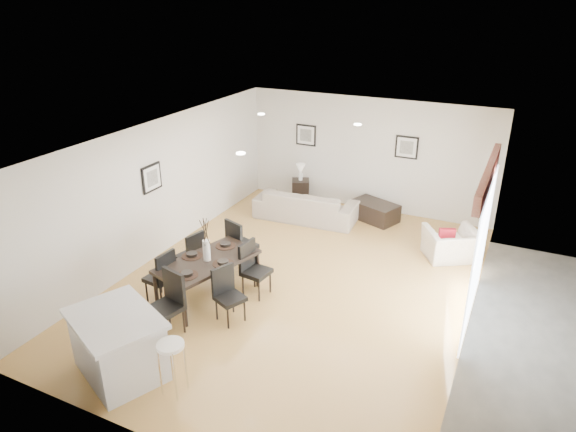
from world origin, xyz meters
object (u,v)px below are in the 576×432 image
at_px(dining_chair_enear, 227,291).
at_px(bar_stool, 171,351).
at_px(sofa, 306,205).
at_px(dining_table, 208,264).
at_px(dining_chair_efar, 252,266).
at_px(side_table, 300,191).
at_px(coffee_table, 375,211).
at_px(dining_chair_wnear, 163,274).
at_px(kitchen_island, 118,345).
at_px(dining_chair_head, 170,300).
at_px(dining_chair_wfar, 192,253).
at_px(dining_chair_foot, 239,242).
at_px(armchair, 451,244).

relative_size(dining_chair_enear, bar_stool, 1.17).
height_order(sofa, dining_table, dining_table).
height_order(dining_chair_efar, side_table, dining_chair_efar).
bearing_deg(coffee_table, dining_chair_wnear, -93.14).
bearing_deg(kitchen_island, sofa, 112.79).
xyz_separation_m(dining_chair_enear, dining_chair_head, (-0.61, -0.67, 0.06)).
distance_m(dining_chair_wfar, coffee_table, 4.62).
distance_m(dining_chair_efar, coffee_table, 4.14).
relative_size(dining_chair_efar, bar_stool, 1.24).
bearing_deg(dining_chair_wnear, dining_chair_foot, 164.68).
bearing_deg(dining_chair_enear, dining_chair_efar, 24.54).
height_order(sofa, kitchen_island, kitchen_island).
relative_size(side_table, bar_stool, 0.72).
height_order(dining_chair_wfar, bar_stool, dining_chair_wfar).
height_order(armchair, dining_chair_wfar, dining_chair_wfar).
distance_m(dining_chair_head, kitchen_island, 1.08).
bearing_deg(dining_chair_foot, dining_table, 111.31).
xyz_separation_m(dining_chair_wnear, bar_stool, (1.50, -1.71, 0.14)).
bearing_deg(dining_chair_wfar, armchair, 136.76).
xyz_separation_m(dining_table, dining_chair_wfar, (-0.62, 0.42, -0.13)).
relative_size(dining_chair_wnear, side_table, 1.69).
relative_size(dining_chair_head, side_table, 1.82).
bearing_deg(kitchen_island, dining_chair_wfar, 127.52).
xyz_separation_m(armchair, dining_chair_head, (-3.51, -4.33, 0.26)).
distance_m(dining_chair_wnear, bar_stool, 2.28).
xyz_separation_m(coffee_table, side_table, (-2.03, 0.31, 0.07)).
relative_size(dining_chair_head, dining_chair_foot, 1.01).
bearing_deg(kitchen_island, dining_chair_foot, 114.61).
bearing_deg(dining_chair_wnear, coffee_table, 161.16).
bearing_deg(kitchen_island, dining_table, 113.85).
xyz_separation_m(dining_chair_wfar, dining_chair_efar, (1.24, 0.03, 0.02)).
bearing_deg(kitchen_island, side_table, 117.77).
xyz_separation_m(sofa, dining_chair_efar, (0.46, -3.35, 0.20)).
distance_m(sofa, armchair, 3.42).
distance_m(dining_chair_wnear, kitchen_island, 1.81).
relative_size(dining_chair_wnear, coffee_table, 0.91).
relative_size(dining_chair_foot, coffee_table, 0.97).
distance_m(side_table, bar_stool, 7.05).
bearing_deg(dining_chair_efar, dining_table, 132.64).
bearing_deg(dining_chair_enear, coffee_table, 12.25).
distance_m(dining_chair_wfar, bar_stool, 2.99).
relative_size(dining_chair_wnear, dining_chair_wfar, 1.02).
distance_m(dining_chair_head, dining_chair_foot, 2.16).
distance_m(dining_chair_wfar, dining_chair_head, 1.63).
xyz_separation_m(dining_chair_head, dining_chair_foot, (-0.05, 2.16, -0.00)).
xyz_separation_m(dining_table, dining_chair_head, (0.02, -1.08, -0.08)).
bearing_deg(dining_chair_wnear, side_table, -176.51).
distance_m(sofa, dining_chair_foot, 2.73).
distance_m(dining_chair_efar, dining_chair_foot, 0.91).
bearing_deg(dining_chair_wfar, dining_chair_head, 35.64).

